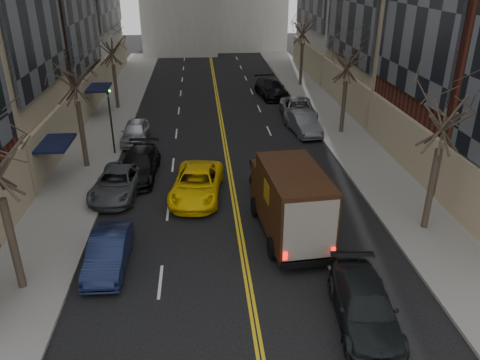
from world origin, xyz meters
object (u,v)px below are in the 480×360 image
at_px(observer_sedan, 365,306).
at_px(pedestrian, 253,175).
at_px(taxi, 197,184).
at_px(ups_truck, 290,201).

height_order(observer_sedan, pedestrian, pedestrian).
bearing_deg(taxi, pedestrian, 17.54).
distance_m(taxi, pedestrian, 3.17).
relative_size(observer_sedan, taxi, 0.93).
bearing_deg(pedestrian, observer_sedan, -164.16).
distance_m(observer_sedan, taxi, 11.93).
bearing_deg(taxi, observer_sedan, -53.39).
distance_m(observer_sedan, pedestrian, 11.30).
bearing_deg(ups_truck, taxi, 129.45).
bearing_deg(observer_sedan, ups_truck, 109.98).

